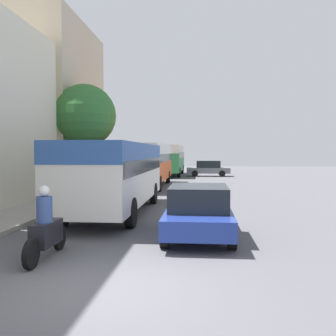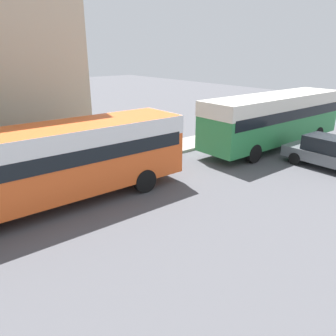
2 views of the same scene
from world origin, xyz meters
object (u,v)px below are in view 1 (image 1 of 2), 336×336
bus_lead (116,168)px  bus_following (148,159)px  motorcycle_behind_lead (46,230)px  car_far_curb (208,168)px  bus_third_in_line (170,156)px  pedestrian_near_curb (139,165)px  car_crossing (199,211)px

bus_lead → bus_following: (-0.36, 11.61, 0.12)m
bus_lead → motorcycle_behind_lead: bus_lead is taller
car_far_curb → motorcycle_behind_lead: bearing=172.0°
bus_third_in_line → motorcycle_behind_lead: 31.43m
bus_third_in_line → pedestrian_near_curb: bus_third_in_line is taller
bus_lead → motorcycle_behind_lead: (-0.13, -6.62, -1.16)m
bus_following → car_far_curb: (4.52, 12.13, -1.15)m
bus_lead → bus_third_in_line: bus_third_in_line is taller
pedestrian_near_curb → bus_lead: bearing=-82.1°
motorcycle_behind_lead → bus_following: bearing=90.7°
bus_lead → car_crossing: bus_lead is taller
bus_lead → pedestrian_near_curb: size_ratio=5.79×
bus_following → bus_third_in_line: bus_third_in_line is taller
bus_third_in_line → car_crossing: 29.13m
car_crossing → bus_lead: bearing=129.4°
bus_following → pedestrian_near_curb: size_ratio=6.44×
bus_following → car_far_curb: 12.99m
motorcycle_behind_lead → car_far_curb: size_ratio=0.51×
motorcycle_behind_lead → car_crossing: motorcycle_behind_lead is taller
bus_third_in_line → pedestrian_near_curb: (-4.14, 4.42, -1.08)m
car_far_curb → car_crossing: bearing=178.4°
motorcycle_behind_lead → pedestrian_near_curb: size_ratio=1.38×
bus_third_in_line → bus_following: bearing=-92.0°
bus_third_in_line → car_far_curb: (4.06, -1.05, -1.23)m
bus_third_in_line → car_crossing: size_ratio=2.63×
bus_following → motorcycle_behind_lead: bearing=-89.3°
bus_lead → motorcycle_behind_lead: 6.72m
bus_third_in_line → car_far_curb: bus_third_in_line is taller
bus_following → motorcycle_behind_lead: 18.27m
pedestrian_near_curb → motorcycle_behind_lead: bearing=-83.8°
pedestrian_near_curb → bus_following: bearing=-78.2°
bus_lead → bus_following: bearing=91.8°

